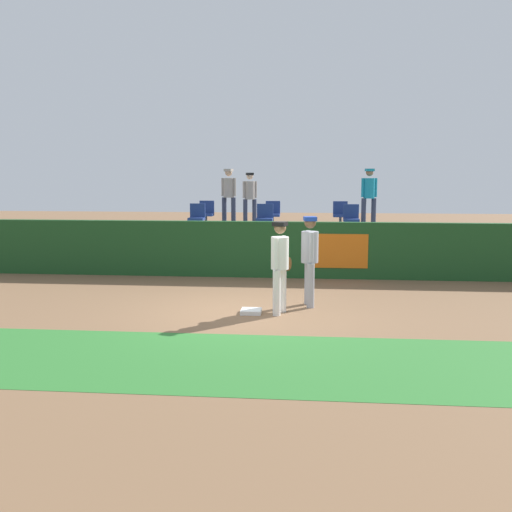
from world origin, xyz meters
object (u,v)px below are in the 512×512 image
seat_front_right (351,217)px  spectator_capped (369,193)px  player_fielder_home (280,261)px  seat_front_center (265,217)px  seat_front_left (197,216)px  seat_back_center (273,213)px  spectator_casual (229,193)px  player_runner_visitor (310,255)px  first_base (251,311)px  spectator_hooded (250,195)px  seat_back_left (206,212)px  seat_back_right (340,213)px

seat_front_right → spectator_capped: 2.55m
player_fielder_home → spectator_capped: (2.44, 7.83, 1.06)m
seat_front_center → seat_front_left: bearing=-180.0°
seat_front_center → seat_front_left: same height
player_fielder_home → seat_front_center: (-0.74, 5.46, 0.46)m
seat_back_center → spectator_casual: size_ratio=0.45×
player_runner_visitor → seat_back_center: 6.65m
seat_back_center → spectator_capped: 3.18m
player_runner_visitor → seat_front_right: (1.15, 4.72, 0.42)m
first_base → player_runner_visitor: (1.13, 0.77, 1.04)m
player_fielder_home → spectator_casual: size_ratio=0.97×
player_runner_visitor → seat_back_center: (-1.19, 6.52, 0.42)m
first_base → spectator_hooded: (-0.89, 8.25, 1.99)m
first_base → player_runner_visitor: player_runner_visitor is taller
seat_front_left → seat_back_left: (-0.05, 1.80, 0.00)m
first_base → player_runner_visitor: 1.72m
player_runner_visitor → seat_front_left: 5.77m
player_runner_visitor → seat_front_right: seat_front_right is taller
first_base → seat_back_left: 7.76m
spectator_capped → spectator_casual: 4.61m
first_base → seat_back_left: (-2.20, 7.30, 1.46)m
seat_back_left → spectator_capped: (5.20, 0.57, 0.61)m
first_base → seat_front_left: bearing=111.4°
seat_front_left → seat_front_right: bearing=-0.0°
seat_front_right → seat_front_left: same height
spectator_hooded → seat_back_center: bearing=114.7°
player_runner_visitor → seat_front_center: seat_front_center is taller
first_base → seat_front_left: 6.08m
player_runner_visitor → seat_front_left: seat_front_left is taller
player_fielder_home → spectator_capped: 8.27m
spectator_hooded → spectator_capped: size_ratio=0.93×
seat_front_right → spectator_casual: 4.76m
seat_back_center → spectator_capped: spectator_capped is taller
player_fielder_home → seat_front_right: bearing=-179.8°
seat_back_left → spectator_capped: 5.27m
first_base → seat_back_center: 7.44m
seat_front_right → spectator_casual: bearing=145.3°
seat_front_center → seat_back_right: same height
seat_front_left → spectator_hooded: bearing=65.4°
player_fielder_home → seat_back_left: (-2.77, 7.26, 0.46)m
seat_front_right → spectator_hooded: size_ratio=0.48×
seat_front_left → seat_back_left: bearing=91.6°
player_runner_visitor → spectator_casual: 7.97m
seat_back_left → seat_back_right: size_ratio=1.00×
seat_front_right → seat_back_right: bearing=96.8°
seat_front_center → seat_front_right: bearing=-0.0°
first_base → spectator_casual: bearing=101.0°
player_fielder_home → seat_front_left: seat_front_left is taller
player_fielder_home → player_runner_visitor: size_ratio=0.97×
player_runner_visitor → seat_back_left: bearing=-161.6°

